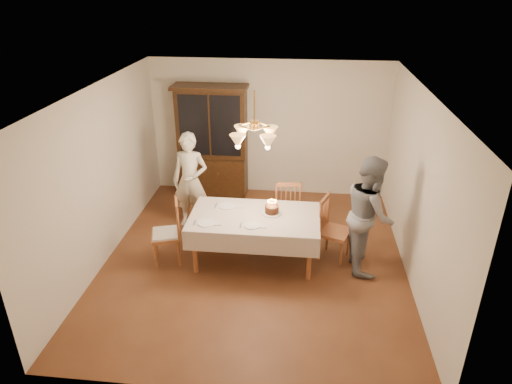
# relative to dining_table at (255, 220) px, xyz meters

# --- Properties ---
(ground) EXTENTS (5.00, 5.00, 0.00)m
(ground) POSITION_rel_dining_table_xyz_m (0.00, 0.00, -0.68)
(ground) COLOR #572D18
(ground) RESTS_ON ground
(room_shell) EXTENTS (5.00, 5.00, 5.00)m
(room_shell) POSITION_rel_dining_table_xyz_m (0.00, 0.00, 0.90)
(room_shell) COLOR white
(room_shell) RESTS_ON ground
(dining_table) EXTENTS (1.90, 1.10, 0.76)m
(dining_table) POSITION_rel_dining_table_xyz_m (0.00, 0.00, 0.00)
(dining_table) COLOR brown
(dining_table) RESTS_ON ground
(china_hutch) EXTENTS (1.38, 0.54, 2.16)m
(china_hutch) POSITION_rel_dining_table_xyz_m (-1.06, 2.25, 0.36)
(china_hutch) COLOR black
(china_hutch) RESTS_ON ground
(chair_far_side) EXTENTS (0.48, 0.46, 1.00)m
(chair_far_side) POSITION_rel_dining_table_xyz_m (0.45, 0.87, -0.24)
(chair_far_side) COLOR brown
(chair_far_side) RESTS_ON ground
(chair_left_end) EXTENTS (0.53, 0.54, 1.00)m
(chair_left_end) POSITION_rel_dining_table_xyz_m (-1.30, -0.18, -0.23)
(chair_left_end) COLOR brown
(chair_left_end) RESTS_ON ground
(chair_right_end) EXTENTS (0.55, 0.56, 1.00)m
(chair_right_end) POSITION_rel_dining_table_xyz_m (1.19, 0.19, -0.24)
(chair_right_end) COLOR brown
(chair_right_end) RESTS_ON ground
(elderly_woman) EXTENTS (0.64, 0.46, 1.66)m
(elderly_woman) POSITION_rel_dining_table_xyz_m (-1.19, 0.97, 0.15)
(elderly_woman) COLOR beige
(elderly_woman) RESTS_ON ground
(adult_in_grey) EXTENTS (0.72, 0.89, 1.74)m
(adult_in_grey) POSITION_rel_dining_table_xyz_m (1.65, 0.03, 0.19)
(adult_in_grey) COLOR slate
(adult_in_grey) RESTS_ON ground
(birthday_cake) EXTENTS (0.30, 0.30, 0.21)m
(birthday_cake) POSITION_rel_dining_table_xyz_m (0.24, 0.10, 0.13)
(birthday_cake) COLOR white
(birthday_cake) RESTS_ON dining_table
(place_setting_near_left) EXTENTS (0.40, 0.25, 0.02)m
(place_setting_near_left) POSITION_rel_dining_table_xyz_m (-0.64, -0.30, 0.08)
(place_setting_near_left) COLOR white
(place_setting_near_left) RESTS_ON dining_table
(place_setting_near_right) EXTENTS (0.38, 0.23, 0.02)m
(place_setting_near_right) POSITION_rel_dining_table_xyz_m (0.01, -0.30, 0.08)
(place_setting_near_right) COLOR white
(place_setting_near_right) RESTS_ON dining_table
(place_setting_far_left) EXTENTS (0.41, 0.27, 0.02)m
(place_setting_far_left) POSITION_rel_dining_table_xyz_m (-0.44, 0.26, 0.08)
(place_setting_far_left) COLOR white
(place_setting_far_left) RESTS_ON dining_table
(chandelier) EXTENTS (0.62, 0.62, 0.73)m
(chandelier) POSITION_rel_dining_table_xyz_m (-0.00, -0.00, 1.29)
(chandelier) COLOR #BF8C3F
(chandelier) RESTS_ON ground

